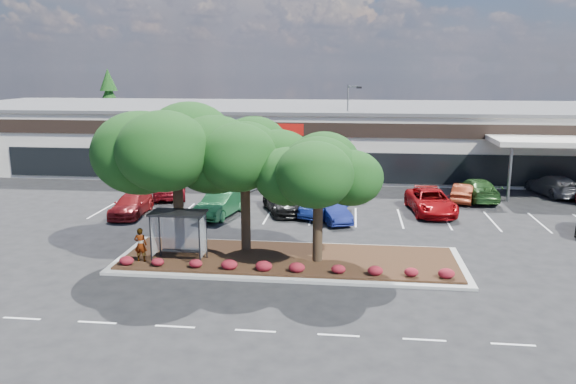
# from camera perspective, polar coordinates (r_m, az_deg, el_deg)

# --- Properties ---
(ground) EXTENTS (160.00, 160.00, 0.00)m
(ground) POSITION_cam_1_polar(r_m,az_deg,el_deg) (25.72, 3.58, -10.24)
(ground) COLOR black
(ground) RESTS_ON ground
(retail_store) EXTENTS (80.40, 25.20, 6.25)m
(retail_store) POSITION_cam_1_polar(r_m,az_deg,el_deg) (58.02, 5.49, 5.72)
(retail_store) COLOR silver
(retail_store) RESTS_ON ground
(landscape_island) EXTENTS (18.00, 6.00, 0.26)m
(landscape_island) POSITION_cam_1_polar(r_m,az_deg,el_deg) (29.55, 0.10, -6.89)
(landscape_island) COLOR #ABAAA5
(landscape_island) RESTS_ON ground
(lane_markings) EXTENTS (33.12, 20.06, 0.01)m
(lane_markings) POSITION_cam_1_polar(r_m,az_deg,el_deg) (35.56, 4.26, -3.75)
(lane_markings) COLOR silver
(lane_markings) RESTS_ON ground
(shrub_row) EXTENTS (17.00, 0.80, 0.50)m
(shrub_row) POSITION_cam_1_polar(r_m,az_deg,el_deg) (27.46, -0.40, -7.57)
(shrub_row) COLOR maroon
(shrub_row) RESTS_ON landscape_island
(bus_shelter) EXTENTS (2.75, 1.55, 2.59)m
(bus_shelter) POSITION_cam_1_polar(r_m,az_deg,el_deg) (29.04, -11.00, -2.97)
(bus_shelter) COLOR black
(bus_shelter) RESTS_ON landscape_island
(island_tree_west) EXTENTS (7.20, 7.20, 7.89)m
(island_tree_west) POSITION_cam_1_polar(r_m,az_deg,el_deg) (30.19, -11.18, 1.32)
(island_tree_west) COLOR #113611
(island_tree_west) RESTS_ON landscape_island
(island_tree_mid) EXTENTS (6.60, 6.60, 7.32)m
(island_tree_mid) POSITION_cam_1_polar(r_m,az_deg,el_deg) (30.05, -4.38, 0.92)
(island_tree_mid) COLOR #113611
(island_tree_mid) RESTS_ON landscape_island
(island_tree_east) EXTENTS (5.80, 5.80, 6.50)m
(island_tree_east) POSITION_cam_1_polar(r_m,az_deg,el_deg) (28.19, 3.07, -0.68)
(island_tree_east) COLOR #113611
(island_tree_east) RESTS_ON landscape_island
(conifer_north_west) EXTENTS (4.40, 4.40, 10.00)m
(conifer_north_west) POSITION_cam_1_polar(r_m,az_deg,el_deg) (76.50, -17.65, 8.21)
(conifer_north_west) COLOR #113611
(conifer_north_west) RESTS_ON ground
(person_waiting) EXTENTS (0.66, 0.45, 1.77)m
(person_waiting) POSITION_cam_1_polar(r_m,az_deg,el_deg) (29.61, -14.75, -5.19)
(person_waiting) COLOR #594C47
(person_waiting) RESTS_ON landscape_island
(light_pole) EXTENTS (1.40, 0.82, 8.51)m
(light_pole) POSITION_cam_1_polar(r_m,az_deg,el_deg) (50.18, 6.13, 5.32)
(light_pole) COLOR #ABAAA5
(light_pole) RESTS_ON ground
(car_0) EXTENTS (2.17, 5.01, 1.44)m
(car_0) POSITION_cam_1_polar(r_m,az_deg,el_deg) (40.09, -15.63, -1.27)
(car_0) COLOR maroon
(car_0) RESTS_ON ground
(car_1) EXTENTS (2.93, 5.45, 1.71)m
(car_1) POSITION_cam_1_polar(r_m,az_deg,el_deg) (38.62, -6.86, -1.20)
(car_1) COLOR #1A542D
(car_1) RESTS_ON ground
(car_2) EXTENTS (3.87, 5.77, 1.55)m
(car_2) POSITION_cam_1_polar(r_m,az_deg,el_deg) (39.45, -0.55, -0.93)
(car_2) COLOR black
(car_2) RESTS_ON ground
(car_3) EXTENTS (3.48, 5.32, 1.66)m
(car_3) POSITION_cam_1_polar(r_m,az_deg,el_deg) (38.55, 3.81, -1.20)
(car_3) COLOR navy
(car_3) RESTS_ON ground
(car_4) EXTENTS (2.89, 4.45, 1.38)m
(car_4) POSITION_cam_1_polar(r_m,az_deg,el_deg) (37.14, 4.54, -1.96)
(car_4) COLOR navy
(car_4) RESTS_ON ground
(car_5) EXTENTS (3.36, 6.19, 1.65)m
(car_5) POSITION_cam_1_polar(r_m,az_deg,el_deg) (40.34, 14.31, -0.95)
(car_5) COLOR #9F090D
(car_5) RESTS_ON ground
(car_6) EXTENTS (2.11, 4.91, 1.41)m
(car_6) POSITION_cam_1_polar(r_m,az_deg,el_deg) (40.93, 14.27, -0.93)
(car_6) COLOR maroon
(car_6) RESTS_ON ground
(car_9) EXTENTS (3.80, 5.66, 1.44)m
(car_9) POSITION_cam_1_polar(r_m,az_deg,el_deg) (44.85, -11.93, 0.36)
(car_9) COLOR maroon
(car_9) RESTS_ON ground
(car_10) EXTENTS (3.13, 5.35, 1.46)m
(car_10) POSITION_cam_1_polar(r_m,az_deg,el_deg) (45.72, -4.85, 0.83)
(car_10) COLOR silver
(car_10) RESTS_ON ground
(car_11) EXTENTS (2.04, 4.74, 1.60)m
(car_11) POSITION_cam_1_polar(r_m,az_deg,el_deg) (45.91, 2.73, 1.00)
(car_11) COLOR maroon
(car_11) RESTS_ON ground
(car_12) EXTENTS (2.81, 5.39, 1.45)m
(car_12) POSITION_cam_1_polar(r_m,az_deg,el_deg) (46.96, 6.41, 1.10)
(car_12) COLOR #B9B9B9
(car_12) RESTS_ON ground
(car_13) EXTENTS (2.57, 5.00, 1.39)m
(car_13) POSITION_cam_1_polar(r_m,az_deg,el_deg) (44.89, 6.29, 0.54)
(car_13) COLOR black
(car_13) RESTS_ON ground
(car_14) EXTENTS (2.62, 4.48, 1.40)m
(car_14) POSITION_cam_1_polar(r_m,az_deg,el_deg) (44.55, 17.42, -0.05)
(car_14) COLOR maroon
(car_14) RESTS_ON ground
(car_15) EXTENTS (2.94, 5.91, 1.65)m
(car_15) POSITION_cam_1_polar(r_m,az_deg,el_deg) (45.37, 18.58, 0.25)
(car_15) COLOR #244D1E
(car_15) RESTS_ON ground
(car_16) EXTENTS (3.57, 5.96, 1.62)m
(car_16) POSITION_cam_1_polar(r_m,az_deg,el_deg) (49.36, 25.31, 0.62)
(car_16) COLOR #56575D
(car_16) RESTS_ON ground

